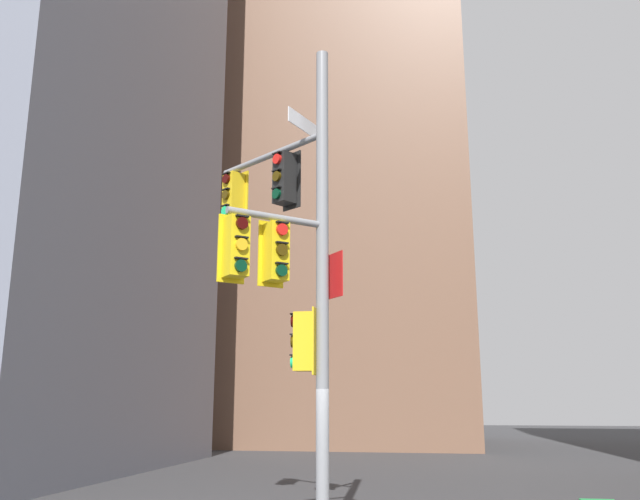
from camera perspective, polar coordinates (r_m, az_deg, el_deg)
The scene contains 2 objects.
building_mid_block at distance 45.45m, azimuth 2.30°, elevation 16.83°, with size 14.26×14.26×49.78m, color brown.
signal_pole_assembly at distance 11.80m, azimuth -2.83°, elevation -0.39°, with size 2.82×3.20×8.72m.
Camera 1 is at (2.00, -11.14, 2.29)m, focal length 37.04 mm.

